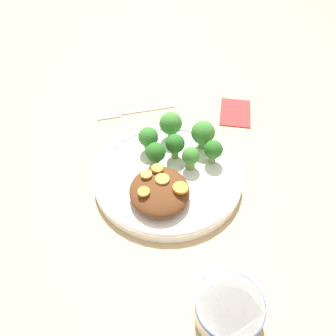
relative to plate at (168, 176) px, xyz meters
The scene contains 18 objects.
ground_plane 0.01m from the plate, ahead, with size 4.00×4.00×0.00m, color tan.
plate is the anchor object (origin of this frame).
dip_bowl 0.27m from the plate, 11.05° to the left, with size 0.09×0.09×0.04m.
stew_mound 0.06m from the plate, 21.23° to the right, with size 0.12×0.11×0.03m, color #5B3319.
broccoli_floret_0 0.11m from the plate, 130.71° to the left, with size 0.05×0.05×0.06m.
broccoli_floret_1 0.09m from the plate, 156.22° to the right, with size 0.04×0.04×0.05m.
broccoli_floret_2 0.06m from the plate, 156.79° to the left, with size 0.04×0.04×0.05m.
broccoli_floret_3 0.06m from the plate, 104.73° to the left, with size 0.03×0.03×0.05m.
broccoli_floret_4 0.11m from the plate, behind, with size 0.05×0.05×0.06m.
broccoli_floret_5 0.10m from the plate, 103.69° to the left, with size 0.04×0.04×0.05m.
broccoli_floret_6 0.05m from the plate, 143.51° to the right, with size 0.04×0.04×0.05m.
carrot_slice_0 0.08m from the plate, 10.84° to the left, with size 0.03×0.03×0.01m, color orange.
carrot_slice_1 0.05m from the plate, 49.31° to the right, with size 0.02×0.02×0.00m, color orange.
carrot_slice_2 0.06m from the plate, 18.95° to the right, with size 0.02×0.02×0.00m, color orange.
carrot_slice_3 0.09m from the plate, 35.00° to the right, with size 0.02×0.02×0.00m, color orange.
carrot_slice_4 0.07m from the plate, 53.31° to the right, with size 0.02×0.02×0.00m, color orange.
fork 0.24m from the plate, 163.02° to the right, with size 0.04×0.19×0.01m.
napkin 0.27m from the plate, 136.77° to the left, with size 0.13×0.10×0.01m.
Camera 1 is at (0.42, -0.05, 0.47)m, focal length 35.00 mm.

